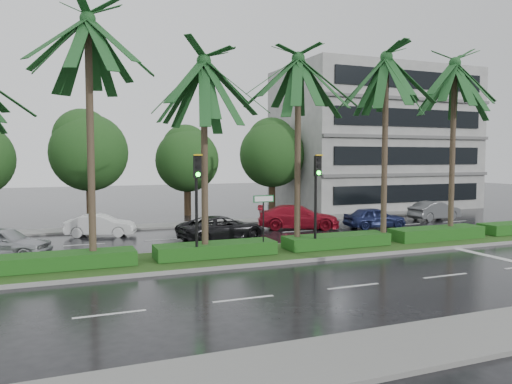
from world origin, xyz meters
name	(u,v)px	position (x,y,z in m)	size (l,w,h in m)	color
ground	(289,259)	(0.00, 0.00, 0.00)	(120.00, 120.00, 0.00)	black
near_sidewalk	(472,335)	(0.00, -10.20, 0.06)	(40.00, 2.40, 0.12)	slate
far_sidewalk	(209,223)	(0.00, 12.00, 0.06)	(40.00, 2.00, 0.12)	slate
median	(279,253)	(0.00, 1.00, 0.08)	(36.00, 4.00, 0.15)	gray
hedge	(279,245)	(0.00, 1.00, 0.45)	(35.20, 1.40, 0.60)	#144816
lane_markings	(354,255)	(3.04, -0.43, 0.01)	(34.00, 13.06, 0.01)	silver
palm_row	(254,70)	(-1.25, 1.02, 8.15)	(26.30, 4.20, 10.29)	#413325
signal_median_left	(197,192)	(-4.00, 0.30, 3.00)	(0.34, 0.42, 4.36)	black
signal_median_right	(317,188)	(1.50, 0.30, 3.00)	(0.34, 0.42, 4.36)	black
street_sign	(263,210)	(-1.00, 0.48, 2.12)	(0.95, 0.09, 2.60)	black
bg_trees	(189,153)	(0.16, 17.59, 4.73)	(32.94, 5.38, 7.78)	#362618
building	(373,139)	(17.00, 18.00, 6.00)	(16.00, 10.00, 12.00)	gray
car_silver	(2,242)	(-11.50, 4.75, 0.70)	(4.12, 1.66, 1.40)	#B2B3BA
car_white	(101,225)	(-7.00, 9.49, 0.62)	(3.75, 1.31, 1.24)	white
car_darkgrey	(222,228)	(-1.19, 5.61, 0.66)	(4.73, 2.18, 1.31)	black
car_red	(298,217)	(4.50, 7.94, 0.72)	(4.98, 2.03, 1.45)	maroon
car_blue	(375,218)	(9.00, 6.41, 0.65)	(3.83, 1.54, 1.31)	#1A224E
car_grey	(435,211)	(15.35, 8.25, 0.65)	(3.96, 1.38, 1.31)	#505255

